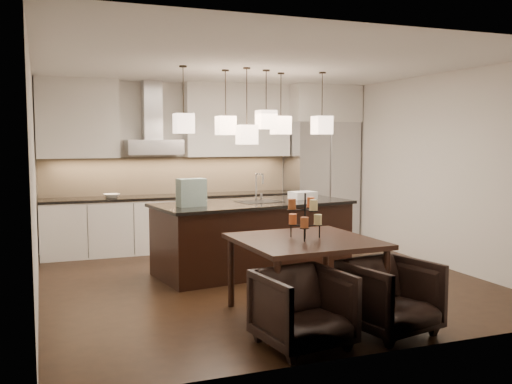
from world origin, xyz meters
name	(u,v)px	position (x,y,z in m)	size (l,w,h in m)	color
floor	(261,281)	(0.00, 0.00, -0.01)	(5.50, 5.50, 0.02)	black
ceiling	(262,64)	(0.00, 0.00, 2.81)	(5.50, 5.50, 0.02)	white
wall_back	(204,165)	(0.00, 2.76, 1.40)	(5.50, 0.02, 2.80)	silver
wall_front	(381,193)	(0.00, -2.76, 1.40)	(5.50, 0.02, 2.80)	silver
wall_left	(33,180)	(-2.76, 0.00, 1.40)	(0.02, 5.50, 2.80)	silver
wall_right	(437,170)	(2.76, 0.00, 1.40)	(0.02, 5.50, 2.80)	silver
refrigerator	(321,182)	(2.10, 2.38, 1.07)	(1.20, 0.72, 2.15)	#B7B7BA
fridge_panel	(322,104)	(2.10, 2.38, 2.47)	(1.26, 0.72, 0.65)	silver
lower_cabinets	(174,224)	(-0.62, 2.43, 0.44)	(4.21, 0.62, 0.88)	silver
countertop	(173,196)	(-0.62, 2.43, 0.90)	(4.21, 0.66, 0.04)	black
backsplash	(169,175)	(-0.62, 2.73, 1.24)	(4.21, 0.02, 0.63)	tan
upper_cab_left	(78,118)	(-2.10, 2.57, 2.17)	(1.25, 0.35, 1.25)	silver
upper_cab_right	(237,120)	(0.55, 2.57, 2.17)	(1.86, 0.35, 1.25)	silver
hood_canopy	(154,147)	(-0.93, 2.48, 1.72)	(0.90, 0.52, 0.24)	#B7B7BA
hood_chimney	(152,110)	(-0.93, 2.59, 2.32)	(0.30, 0.28, 0.96)	#B7B7BA
fruit_bowl	(112,196)	(-1.63, 2.38, 0.95)	(0.26, 0.26, 0.06)	silver
island_body	(253,238)	(0.08, 0.52, 0.47)	(2.66, 1.06, 0.94)	black
island_top	(253,204)	(0.08, 0.52, 0.96)	(2.75, 1.15, 0.04)	black
faucet	(256,187)	(0.17, 0.64, 1.18)	(0.11, 0.26, 0.40)	silver
tote_bag	(191,193)	(-0.85, 0.33, 1.16)	(0.36, 0.19, 0.36)	#1F4F3E
food_container	(303,195)	(0.91, 0.66, 1.03)	(0.36, 0.26, 0.11)	silver
dining_table	(305,277)	(-0.12, -1.54, 0.41)	(1.36, 1.36, 0.82)	black
candelabra	(305,216)	(-0.12, -1.54, 1.06)	(0.39, 0.39, 0.48)	black
candle_a	(318,219)	(0.04, -1.54, 1.01)	(0.08, 0.08, 0.11)	#D2C37F
candle_b	(293,219)	(-0.20, -1.41, 1.01)	(0.08, 0.08, 0.11)	#D05C2A
candle_c	(304,222)	(-0.19, -1.68, 1.01)	(0.08, 0.08, 0.11)	brown
candle_d	(311,202)	(0.00, -1.44, 1.19)	(0.08, 0.08, 0.11)	#D05C2A
candle_e	(292,204)	(-0.26, -1.53, 1.19)	(0.08, 0.08, 0.11)	brown
candle_f	(314,205)	(-0.09, -1.68, 1.19)	(0.08, 0.08, 0.11)	#D2C37F
armchair_left	(303,309)	(-0.53, -2.38, 0.35)	(0.74, 0.76, 0.70)	black
armchair_right	(390,297)	(0.41, -2.34, 0.35)	(0.76, 0.78, 0.71)	black
pendant_a	(184,123)	(-0.90, 0.49, 2.06)	(0.24, 0.24, 0.26)	beige
pendant_b	(226,126)	(-0.26, 0.71, 2.04)	(0.24, 0.24, 0.26)	beige
pendant_c	(266,120)	(0.27, 0.51, 2.12)	(0.24, 0.24, 0.26)	beige
pendant_d	(281,125)	(0.60, 0.77, 2.05)	(0.24, 0.24, 0.26)	beige
pendant_e	(322,125)	(1.12, 0.49, 2.05)	(0.24, 0.24, 0.26)	beige
pendant_f	(247,135)	(-0.07, 0.37, 1.91)	(0.24, 0.24, 0.26)	beige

